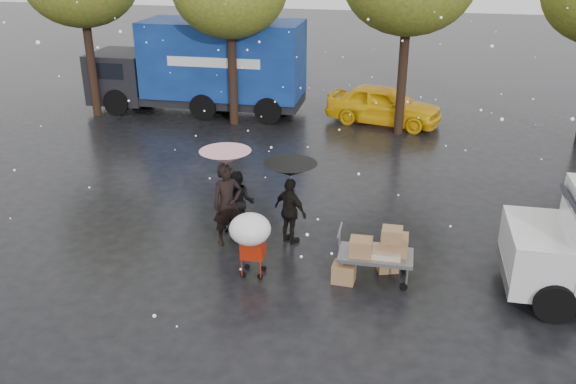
% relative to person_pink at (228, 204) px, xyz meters
% --- Properties ---
extents(ground, '(90.00, 90.00, 0.00)m').
position_rel_person_pink_xyz_m(ground, '(1.03, -0.99, -0.95)').
color(ground, black).
rests_on(ground, ground).
extents(person_pink, '(0.83, 0.78, 1.91)m').
position_rel_person_pink_xyz_m(person_pink, '(0.00, 0.00, 0.00)').
color(person_pink, black).
rests_on(person_pink, ground).
extents(person_middle, '(0.81, 0.67, 1.55)m').
position_rel_person_pink_xyz_m(person_middle, '(0.12, 0.50, -0.18)').
color(person_middle, black).
rests_on(person_middle, ground).
extents(person_black, '(0.98, 0.81, 1.57)m').
position_rel_person_pink_xyz_m(person_black, '(1.39, 0.28, -0.17)').
color(person_black, black).
rests_on(person_black, ground).
extents(umbrella_pink, '(1.14, 1.14, 2.23)m').
position_rel_person_pink_xyz_m(umbrella_pink, '(0.00, 0.00, 1.12)').
color(umbrella_pink, '#4C4C4C').
rests_on(umbrella_pink, ground).
extents(umbrella_black, '(1.19, 1.19, 1.94)m').
position_rel_person_pink_xyz_m(umbrella_black, '(1.39, 0.28, 0.83)').
color(umbrella_black, '#4C4C4C').
rests_on(umbrella_black, ground).
extents(vendor_cart, '(1.52, 0.80, 1.27)m').
position_rel_person_pink_xyz_m(vendor_cart, '(3.48, -0.96, -0.23)').
color(vendor_cart, slate).
rests_on(vendor_cart, ground).
extents(shopping_cart, '(0.84, 0.84, 1.46)m').
position_rel_person_pink_xyz_m(shopping_cart, '(0.91, -1.43, 0.11)').
color(shopping_cart, red).
rests_on(shopping_cart, ground).
extents(blue_truck, '(8.30, 2.60, 3.50)m').
position_rel_person_pink_xyz_m(blue_truck, '(-4.05, 10.38, 0.80)').
color(blue_truck, navy).
rests_on(blue_truck, ground).
extents(box_ground_near, '(0.48, 0.40, 0.41)m').
position_rel_person_pink_xyz_m(box_ground_near, '(2.79, -1.19, -0.75)').
color(box_ground_near, olive).
rests_on(box_ground_near, ground).
extents(box_ground_far, '(0.50, 0.44, 0.33)m').
position_rel_person_pink_xyz_m(box_ground_far, '(3.64, -0.57, -0.79)').
color(box_ground_far, olive).
rests_on(box_ground_far, ground).
extents(yellow_taxi, '(4.48, 2.67, 1.43)m').
position_rel_person_pink_xyz_m(yellow_taxi, '(2.94, 10.08, -0.24)').
color(yellow_taxi, yellow).
rests_on(yellow_taxi, ground).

